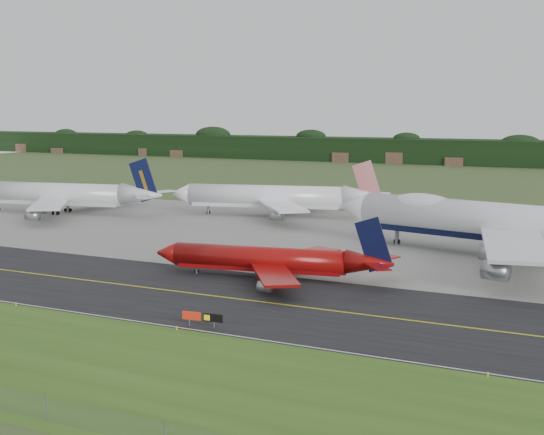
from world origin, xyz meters
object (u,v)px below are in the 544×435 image
(jet_red_737, at_px, (272,260))
(jet_ba_747, at_px, (511,224))
(taxiway_sign, at_px, (202,317))
(jet_navy_gold, at_px, (61,195))
(jet_star_tail, at_px, (277,197))

(jet_red_737, bearing_deg, jet_ba_747, 46.60)
(jet_ba_747, xyz_separation_m, taxiway_sign, (-26.87, -60.79, -5.06))
(jet_navy_gold, xyz_separation_m, taxiway_sign, (85.59, -71.64, -3.54))
(jet_star_tail, bearing_deg, taxiway_sign, -69.62)
(taxiway_sign, bearing_deg, jet_navy_gold, 140.07)
(jet_star_tail, xyz_separation_m, taxiway_sign, (33.81, -90.99, -3.53))
(jet_star_tail, bearing_deg, jet_red_737, -64.85)
(jet_red_737, height_order, taxiway_sign, jet_red_737)
(jet_navy_gold, bearing_deg, jet_star_tail, 20.49)
(jet_red_737, xyz_separation_m, jet_star_tail, (-29.61, 63.05, 1.88))
(jet_navy_gold, distance_m, jet_star_tail, 55.28)
(jet_red_737, distance_m, taxiway_sign, 28.30)
(jet_red_737, distance_m, jet_star_tail, 69.68)
(jet_red_737, bearing_deg, jet_star_tail, 115.15)
(jet_ba_747, bearing_deg, jet_navy_gold, 174.49)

